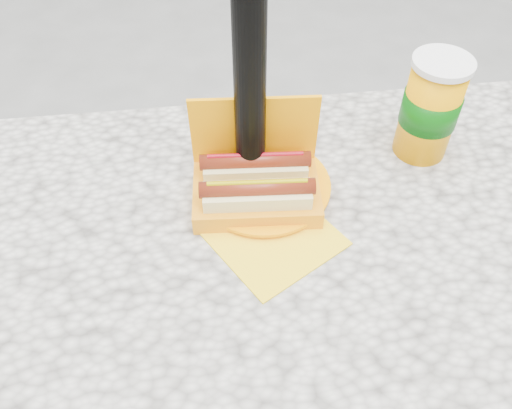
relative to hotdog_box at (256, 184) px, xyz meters
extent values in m
cube|color=beige|center=(0.00, -0.12, -0.06)|extent=(1.20, 0.80, 0.05)
cylinder|color=black|center=(-0.50, 0.18, -0.44)|extent=(0.07, 0.07, 0.70)
cylinder|color=black|center=(0.50, 0.18, -0.44)|extent=(0.07, 0.07, 0.70)
cube|color=#FF9900|center=(0.00, -0.01, -0.02)|extent=(0.22, 0.15, 0.04)
cube|color=#FF9900|center=(0.00, 0.06, 0.07)|extent=(0.21, 0.03, 0.14)
cube|color=#F3E699|center=(0.00, -0.04, 0.00)|extent=(0.18, 0.06, 0.04)
cylinder|color=maroon|center=(0.00, -0.04, 0.03)|extent=(0.19, 0.04, 0.03)
cylinder|color=#AB9800|center=(0.00, -0.04, 0.04)|extent=(0.16, 0.02, 0.01)
cube|color=#F3E699|center=(0.00, 0.03, 0.00)|extent=(0.18, 0.06, 0.04)
cylinder|color=maroon|center=(0.00, 0.03, 0.03)|extent=(0.19, 0.04, 0.03)
cylinder|color=maroon|center=(0.00, 0.03, 0.04)|extent=(0.16, 0.02, 0.01)
cube|color=yellow|center=(0.02, -0.08, -0.04)|extent=(0.25, 0.25, 0.00)
cylinder|color=#FF9900|center=(0.02, 0.02, -0.03)|extent=(0.23, 0.23, 0.01)
cylinder|color=#FF9900|center=(0.02, 0.02, -0.03)|extent=(0.24, 0.24, 0.01)
cube|color=gold|center=(-0.01, 0.04, -0.01)|extent=(0.06, 0.03, 0.01)
cube|color=gold|center=(0.04, 0.01, -0.02)|extent=(0.06, 0.02, 0.01)
cube|color=gold|center=(0.01, 0.07, -0.01)|extent=(0.05, 0.05, 0.01)
cube|color=gold|center=(0.03, 0.04, 0.00)|extent=(0.06, 0.02, 0.01)
cube|color=gold|center=(0.01, -0.02, 0.00)|extent=(0.06, 0.02, 0.01)
cube|color=gold|center=(0.04, -0.01, -0.01)|extent=(0.03, 0.06, 0.01)
cube|color=gold|center=(-0.01, 0.01, 0.00)|extent=(0.04, 0.06, 0.01)
cube|color=gold|center=(0.03, -0.03, 0.00)|extent=(0.06, 0.02, 0.01)
cube|color=gold|center=(-0.01, 0.05, -0.01)|extent=(0.06, 0.04, 0.01)
cube|color=gold|center=(0.01, -0.01, 0.00)|extent=(0.06, 0.04, 0.01)
cube|color=gold|center=(-0.01, 0.00, 0.00)|extent=(0.01, 0.06, 0.01)
cube|color=gold|center=(0.02, 0.06, -0.01)|extent=(0.02, 0.06, 0.01)
cube|color=gold|center=(0.05, 0.01, -0.01)|extent=(0.02, 0.06, 0.01)
cube|color=gold|center=(0.02, 0.02, 0.00)|extent=(0.04, 0.06, 0.01)
cube|color=gold|center=(-0.01, -0.02, 0.00)|extent=(0.04, 0.06, 0.01)
cube|color=gold|center=(0.02, 0.00, 0.00)|extent=(0.05, 0.04, 0.01)
ellipsoid|color=maroon|center=(-0.04, 0.05, -0.02)|extent=(0.05, 0.05, 0.01)
cube|color=red|center=(0.02, 0.03, -0.01)|extent=(0.06, 0.09, 0.00)
cylinder|color=#FFA000|center=(0.32, 0.09, 0.05)|extent=(0.10, 0.10, 0.18)
cylinder|color=#044F07|center=(0.32, 0.09, 0.06)|extent=(0.10, 0.10, 0.06)
cylinder|color=white|center=(0.32, 0.09, 0.15)|extent=(0.10, 0.10, 0.01)
camera|label=1|loc=(-0.08, -0.63, 0.65)|focal=38.00mm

